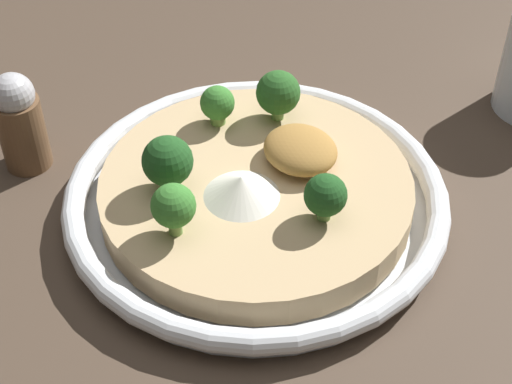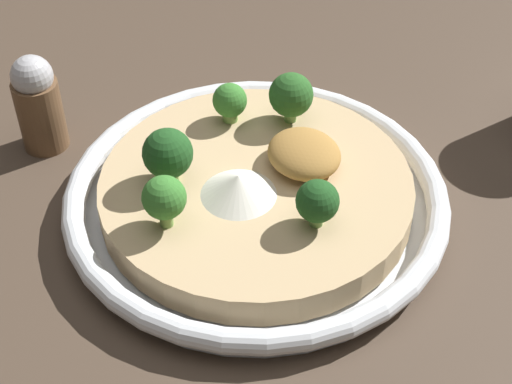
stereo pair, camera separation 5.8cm
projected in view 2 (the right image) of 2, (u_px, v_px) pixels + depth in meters
The scene contains 10 objects.
ground_plane at pixel (256, 211), 0.60m from camera, with size 6.00×6.00×0.00m, color #47382B.
risotto_bowl at pixel (256, 196), 0.59m from camera, with size 0.29×0.29×0.03m.
cheese_sprinkle at pixel (238, 185), 0.56m from camera, with size 0.06×0.06×0.02m.
crispy_onion_garnish at pixel (303, 152), 0.58m from camera, with size 0.06×0.05×0.02m.
broccoli_right at pixel (317, 202), 0.53m from camera, with size 0.03×0.03×0.04m.
broccoli_left at pixel (230, 101), 0.62m from camera, with size 0.03×0.03×0.03m.
broccoli_front_right at pixel (164, 199), 0.52m from camera, with size 0.03×0.03×0.04m.
broccoli_back_left at pixel (291, 95), 0.61m from camera, with size 0.04×0.04×0.04m.
broccoli_front at pixel (168, 154), 0.56m from camera, with size 0.04×0.04×0.04m.
pepper_shaker at pixel (38, 103), 0.63m from camera, with size 0.04×0.04×0.08m.
Camera 2 is at (0.39, -0.18, 0.41)m, focal length 55.00 mm.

